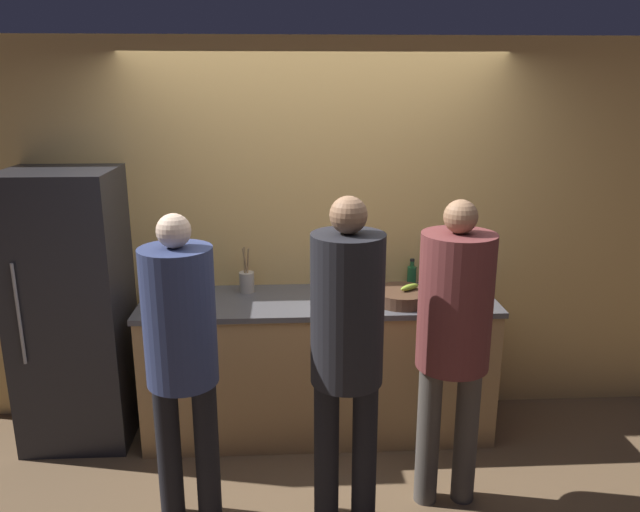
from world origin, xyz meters
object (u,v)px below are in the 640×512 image
bottle_green (412,275)px  person_left (181,343)px  utensil_crock (247,281)px  bottle_red (164,281)px  cup_yellow (345,294)px  potted_plant (186,275)px  person_right (454,326)px  fruit_bowl (402,296)px  bottle_dark (366,274)px  person_center (347,339)px  cup_white (325,299)px  refrigerator (73,309)px

bottle_green → person_left: bearing=-141.5°
utensil_crock → bottle_red: utensil_crock is taller
utensil_crock → cup_yellow: (0.65, -0.19, -0.04)m
cup_yellow → potted_plant: size_ratio=0.31×
potted_plant → bottle_green: bearing=5.3°
utensil_crock → bottle_green: (1.14, 0.09, -0.00)m
person_right → fruit_bowl: 0.72m
person_left → bottle_dark: (1.09, 1.09, 0.01)m
person_center → bottle_dark: 1.25m
cup_yellow → potted_plant: (-1.04, 0.14, 0.10)m
person_center → cup_white: (-0.05, 0.85, -0.09)m
person_left → person_center: (0.84, -0.13, 0.06)m
cup_white → potted_plant: bearing=164.0°
person_left → fruit_bowl: bearing=30.9°
person_left → bottle_dark: person_left is taller
refrigerator → potted_plant: size_ratio=7.02×
utensil_crock → bottle_dark: utensil_crock is taller
utensil_crock → bottle_red: bearing=-178.0°
potted_plant → fruit_bowl: bearing=-8.7°
fruit_bowl → cup_yellow: size_ratio=4.56×
bottle_red → potted_plant: (0.15, -0.03, 0.05)m
potted_plant → cup_white: bearing=-16.0°
person_right → person_center: bearing=-161.4°
bottle_red → potted_plant: size_ratio=0.93×
fruit_bowl → cup_white: size_ratio=3.58×
person_left → cup_white: 1.06m
person_right → potted_plant: (-1.55, 0.91, 0.02)m
person_left → cup_yellow: 1.25m
person_right → bottle_dark: 1.08m
person_right → bottle_green: bearing=90.9°
bottle_red → person_right: bearing=-29.0°
bottle_dark → person_right: bearing=-71.8°
person_right → utensil_crock: (-1.15, 0.96, -0.04)m
fruit_bowl → bottle_green: size_ratio=1.96×
person_left → person_center: person_center is taller
refrigerator → fruit_bowl: size_ratio=4.94×
refrigerator → utensil_crock: size_ratio=5.86×
bottle_green → bottle_dark: bearing=-175.0°
refrigerator → person_center: bearing=-31.2°
person_left → potted_plant: 0.99m
utensil_crock → cup_yellow: size_ratio=3.84×
refrigerator → person_center: 1.97m
person_right → cup_yellow: bearing=123.1°
person_center → bottle_dark: bearing=78.3°
bottle_red → bottle_green: 1.68m
bottle_red → utensil_crock: bearing=2.0°
bottle_green → bottle_red: bearing=-176.2°
refrigerator → person_left: size_ratio=1.06×
person_left → bottle_dark: size_ratio=7.16×
refrigerator → cup_white: refrigerator is taller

